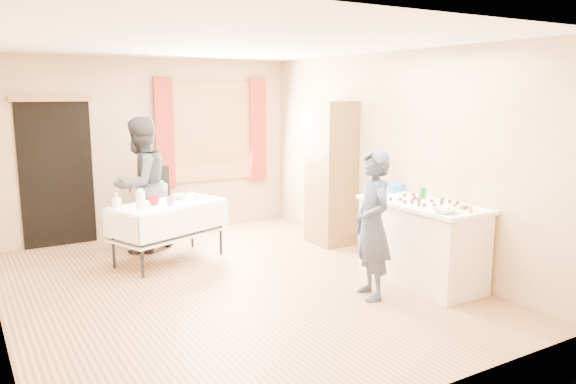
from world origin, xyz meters
TOP-DOWN VIEW (x-y plane):
  - floor at (0.00, 0.00)m, footprint 4.50×5.50m
  - ceiling at (0.00, 0.00)m, footprint 4.50×5.50m
  - wall_back at (0.00, 2.76)m, footprint 4.50×0.02m
  - wall_front at (0.00, -2.76)m, footprint 4.50×0.02m
  - wall_right at (2.26, 0.00)m, footprint 0.02×5.50m
  - window_frame at (1.00, 2.72)m, footprint 1.32×0.06m
  - window_pane at (1.00, 2.71)m, footprint 1.20×0.02m
  - curtain_left at (0.22, 2.67)m, footprint 0.28×0.06m
  - curtain_right at (1.78, 2.67)m, footprint 0.28×0.06m
  - doorway at (-1.30, 2.73)m, footprint 0.95×0.04m
  - door_lintel at (-1.30, 2.70)m, footprint 1.05×0.06m
  - cabinet at (1.99, 0.90)m, footprint 0.50×0.60m
  - counter at (1.89, -0.98)m, footprint 0.70×1.48m
  - party_table at (-0.26, 1.22)m, footprint 1.56×1.16m
  - chair at (-0.11, 2.21)m, footprint 0.54×0.54m
  - girl at (1.11, -1.07)m, footprint 0.75×0.65m
  - woman at (-0.39, 1.87)m, footprint 1.46×1.44m
  - soda_can at (2.04, -0.82)m, footprint 0.08×0.08m
  - mixing_bowl at (1.67, -1.50)m, footprint 0.32×0.32m
  - foam_block at (1.81, -0.36)m, footprint 0.17×0.13m
  - blue_basket at (2.08, -0.26)m, footprint 0.35×0.29m
  - pitcher at (-0.66, 1.00)m, footprint 0.15×0.15m
  - cup_red at (-0.45, 1.17)m, footprint 0.14×0.14m
  - cup_rainbow at (-0.28, 1.06)m, footprint 0.21×0.21m
  - small_bowl at (-0.04, 1.39)m, footprint 0.21×0.21m
  - pastry_tray at (0.23, 1.30)m, footprint 0.30×0.24m
  - bottle at (-0.89, 1.22)m, footprint 0.15×0.15m
  - cake_balls at (1.90, -1.10)m, footprint 0.51×1.04m

SIDE VIEW (x-z plane):
  - floor at x=0.00m, z-range -0.02..0.00m
  - chair at x=-0.11m, z-range -0.22..0.86m
  - party_table at x=-0.26m, z-range 0.07..0.82m
  - counter at x=1.89m, z-range 0.00..0.91m
  - pastry_tray at x=0.23m, z-range 0.75..0.77m
  - girl at x=1.11m, z-range 0.00..1.53m
  - small_bowl at x=-0.04m, z-range 0.75..0.81m
  - cup_red at x=-0.45m, z-range 0.75..0.85m
  - cup_rainbow at x=-0.28m, z-range 0.75..0.86m
  - bottle at x=-0.89m, z-range 0.75..0.93m
  - pitcher at x=-0.66m, z-range 0.75..0.97m
  - woman at x=-0.39m, z-range 0.00..1.79m
  - cake_balls at x=1.90m, z-range 0.91..0.95m
  - mixing_bowl at x=1.67m, z-range 0.91..0.97m
  - foam_block at x=1.81m, z-range 0.91..0.99m
  - blue_basket at x=2.08m, z-range 0.91..0.99m
  - soda_can at x=2.04m, z-range 0.91..1.03m
  - cabinet at x=1.99m, z-range 0.00..1.98m
  - doorway at x=-1.30m, z-range 0.00..2.00m
  - wall_back at x=0.00m, z-range 0.00..2.60m
  - wall_front at x=0.00m, z-range 0.00..2.60m
  - wall_right at x=2.26m, z-range 0.00..2.60m
  - window_frame at x=1.00m, z-range 0.74..2.26m
  - window_pane at x=1.00m, z-range 0.80..2.20m
  - curtain_left at x=0.22m, z-range 0.67..2.33m
  - curtain_right at x=1.78m, z-range 0.67..2.33m
  - door_lintel at x=-1.30m, z-range 1.98..2.06m
  - ceiling at x=0.00m, z-range 2.60..2.62m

